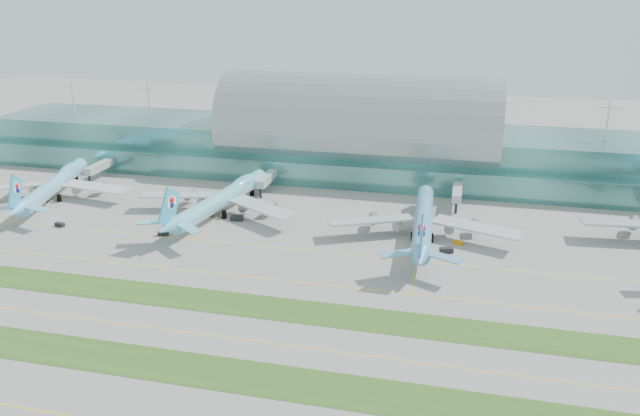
% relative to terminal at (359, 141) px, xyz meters
% --- Properties ---
extents(ground, '(700.00, 700.00, 0.00)m').
position_rel_terminal_xyz_m(ground, '(-0.01, -128.79, -14.23)').
color(ground, gray).
rests_on(ground, ground).
extents(terminal, '(340.00, 69.10, 36.00)m').
position_rel_terminal_xyz_m(terminal, '(0.00, 0.00, 0.00)').
color(terminal, '#3D7A75').
rests_on(terminal, ground).
extents(grass_strip_near, '(420.00, 12.00, 0.08)m').
position_rel_terminal_xyz_m(grass_strip_near, '(-0.01, -156.79, -14.19)').
color(grass_strip_near, '#2D591E').
rests_on(grass_strip_near, ground).
extents(grass_strip_far, '(420.00, 12.00, 0.08)m').
position_rel_terminal_xyz_m(grass_strip_far, '(-0.01, -126.79, -14.19)').
color(grass_strip_far, '#2D591E').
rests_on(grass_strip_far, ground).
extents(taxiline_b, '(420.00, 0.35, 0.01)m').
position_rel_terminal_xyz_m(taxiline_b, '(-0.01, -142.79, -14.22)').
color(taxiline_b, yellow).
rests_on(taxiline_b, ground).
extents(taxiline_c, '(420.00, 0.35, 0.01)m').
position_rel_terminal_xyz_m(taxiline_c, '(-0.01, -110.79, -14.22)').
color(taxiline_c, yellow).
rests_on(taxiline_c, ground).
extents(taxiline_d, '(420.00, 0.35, 0.01)m').
position_rel_terminal_xyz_m(taxiline_d, '(-0.01, -88.79, -14.22)').
color(taxiline_d, yellow).
rests_on(taxiline_d, ground).
extents(airliner_a, '(59.95, 69.12, 19.24)m').
position_rel_terminal_xyz_m(airliner_a, '(-108.99, -62.34, -8.29)').
color(airliner_a, '#6EBBF2').
rests_on(airliner_a, ground).
extents(airliner_b, '(62.95, 72.13, 19.90)m').
position_rel_terminal_xyz_m(airliner_b, '(-38.83, -63.43, -8.09)').
color(airliner_b, '#64C5DD').
rests_on(airliner_b, ground).
extents(airliner_c, '(63.09, 71.66, 19.72)m').
position_rel_terminal_xyz_m(airliner_c, '(33.87, -68.84, -8.14)').
color(airliner_c, '#5EA1D0').
rests_on(airliner_c, ground).
extents(gse_a, '(3.28, 1.99, 1.51)m').
position_rel_terminal_xyz_m(gse_a, '(-117.45, -71.43, -13.47)').
color(gse_a, '#EEB40E').
rests_on(gse_a, ground).
extents(gse_b, '(3.64, 2.09, 1.35)m').
position_rel_terminal_xyz_m(gse_b, '(-89.25, -88.64, -13.55)').
color(gse_b, black).
rests_on(gse_b, ground).
extents(gse_c, '(3.76, 2.44, 1.45)m').
position_rel_terminal_xyz_m(gse_c, '(-50.53, -87.89, -13.50)').
color(gse_c, black).
rests_on(gse_c, ground).
extents(gse_d, '(4.47, 2.27, 1.79)m').
position_rel_terminal_xyz_m(gse_d, '(-31.47, -69.17, -13.33)').
color(gse_d, black).
rests_on(gse_d, ground).
extents(gse_e, '(3.61, 2.54, 1.24)m').
position_rel_terminal_xyz_m(gse_e, '(45.54, -72.92, -13.61)').
color(gse_e, orange).
rests_on(gse_e, ground).
extents(gse_f, '(4.50, 2.95, 1.63)m').
position_rel_terminal_xyz_m(gse_f, '(42.24, -80.46, -13.41)').
color(gse_f, black).
rests_on(gse_f, ground).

